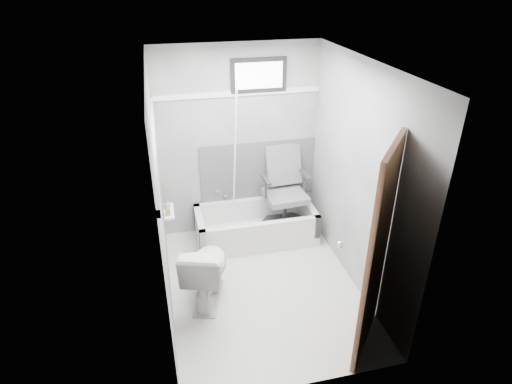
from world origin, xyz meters
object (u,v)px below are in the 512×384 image
object	(u,v)px
toilet	(206,270)
soap_bottle_a	(168,210)
soap_bottle_b	(167,204)
office_chair	(285,190)
bathtub	(256,225)
door	(424,273)

from	to	relation	value
toilet	soap_bottle_a	size ratio (longest dim) A/B	6.67
soap_bottle_b	office_chair	bearing A→B (deg)	22.26
bathtub	soap_bottle_b	size ratio (longest dim) A/B	15.24
toilet	door	bearing A→B (deg)	160.06
office_chair	bathtub	bearing A→B (deg)	-176.66
soap_bottle_b	door	bearing A→B (deg)	-40.82
bathtub	soap_bottle_a	world-z (taller)	soap_bottle_a
toilet	soap_bottle_b	bearing A→B (deg)	-35.83
soap_bottle_a	bathtub	bearing A→B (deg)	32.79
bathtub	door	size ratio (longest dim) A/B	0.75
office_chair	soap_bottle_a	distance (m)	1.68
office_chair	soap_bottle_a	xyz separation A→B (m)	(-1.47, -0.74, 0.33)
door	soap_bottle_b	world-z (taller)	door
soap_bottle_a	soap_bottle_b	xyz separation A→B (m)	(0.00, 0.14, -0.01)
bathtub	soap_bottle_b	world-z (taller)	soap_bottle_b
bathtub	soap_bottle_a	bearing A→B (deg)	-147.21
bathtub	office_chair	distance (m)	0.58
office_chair	soap_bottle_a	bearing A→B (deg)	-157.07
door	soap_bottle_b	bearing A→B (deg)	139.18
door	soap_bottle_a	size ratio (longest dim) A/B	17.77
office_chair	door	size ratio (longest dim) A/B	0.51
toilet	soap_bottle_b	distance (m)	0.80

